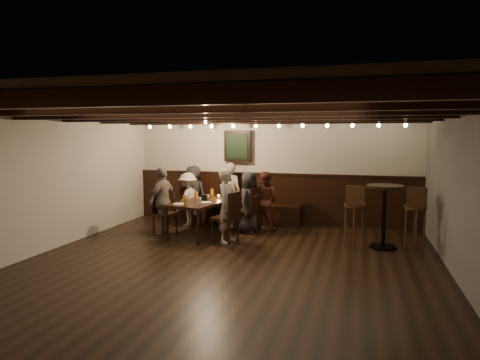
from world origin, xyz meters
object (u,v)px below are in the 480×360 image
(chair_left_far, at_px, (164,221))
(chair_right_far, at_px, (226,227))
(chair_right_near, at_px, (247,219))
(person_bench_left, at_px, (194,193))
(high_top_table, at_px, (384,207))
(bar_stool_left, at_px, (354,225))
(person_bench_right, at_px, (265,200))
(dining_table, at_px, (206,203))
(chair_left_near, at_px, (189,214))
(person_left_far, at_px, (163,201))
(person_right_near, at_px, (249,202))
(bar_stool_right, at_px, (415,228))
(person_right_far, at_px, (227,206))
(person_left_near, at_px, (188,199))
(person_bench_centre, at_px, (231,193))

(chair_left_far, height_order, chair_right_far, chair_right_far)
(chair_right_near, height_order, person_bench_left, person_bench_left)
(chair_right_near, height_order, high_top_table, high_top_table)
(chair_right_near, distance_m, bar_stool_left, 2.26)
(chair_right_far, distance_m, bar_stool_left, 2.32)
(person_bench_left, relative_size, person_bench_right, 1.05)
(dining_table, distance_m, chair_left_near, 0.92)
(person_left_far, xyz_separation_m, person_right_near, (1.65, 0.58, -0.05))
(person_bench_left, height_order, person_right_near, person_bench_left)
(dining_table, xyz_separation_m, bar_stool_right, (3.93, -0.40, -0.20))
(high_top_table, distance_m, bar_stool_right, 0.61)
(person_right_far, bearing_deg, person_bench_right, -6.34)
(chair_right_far, xyz_separation_m, bar_stool_right, (3.32, 0.19, 0.13))
(bar_stool_right, bearing_deg, person_right_near, 171.43)
(chair_right_near, distance_m, high_top_table, 2.73)
(chair_right_far, bearing_deg, person_left_near, 58.52)
(high_top_table, bearing_deg, chair_left_far, -179.25)
(dining_table, relative_size, bar_stool_left, 1.71)
(chair_left_far, relative_size, high_top_table, 0.78)
(dining_table, distance_m, person_right_far, 0.88)
(chair_left_far, xyz_separation_m, person_right_far, (1.44, -0.30, 0.42))
(person_right_far, relative_size, bar_stool_left, 1.21)
(person_left_far, bearing_deg, dining_table, 120.96)
(high_top_table, bearing_deg, bar_stool_right, -17.38)
(person_bench_centre, distance_m, person_right_far, 1.68)
(person_bench_centre, height_order, bar_stool_right, person_bench_centre)
(person_bench_left, bearing_deg, person_bench_centre, -170.54)
(person_right_near, distance_m, bar_stool_right, 3.19)
(dining_table, relative_size, person_right_far, 1.41)
(person_left_far, distance_m, high_top_table, 4.26)
(person_bench_centre, xyz_separation_m, bar_stool_left, (2.72, -1.47, -0.27))
(dining_table, xyz_separation_m, person_bench_right, (1.06, 0.70, -0.01))
(chair_right_far, bearing_deg, bar_stool_left, -74.90)
(chair_left_far, xyz_separation_m, person_bench_centre, (1.01, 1.32, 0.43))
(person_right_near, xyz_separation_m, person_right_far, (-0.18, -0.88, 0.06))
(chair_right_near, relative_size, person_left_near, 0.80)
(dining_table, distance_m, chair_right_far, 0.91)
(chair_left_far, height_order, bar_stool_left, bar_stool_left)
(person_left_far, bearing_deg, person_bench_centre, 153.43)
(chair_left_far, relative_size, person_bench_left, 0.67)
(person_bench_centre, xyz_separation_m, person_bench_right, (0.85, -0.33, -0.08))
(chair_right_near, xyz_separation_m, person_bench_centre, (-0.58, 0.73, 0.41))
(dining_table, distance_m, person_bench_right, 1.27)
(bar_stool_right, bearing_deg, person_left_near, 171.69)
(dining_table, height_order, chair_right_near, chair_right_near)
(person_left_far, xyz_separation_m, bar_stool_right, (4.76, -0.11, -0.25))
(person_bench_centre, height_order, high_top_table, person_bench_centre)
(dining_table, relative_size, chair_left_far, 2.22)
(chair_left_far, distance_m, chair_right_far, 1.44)
(chair_left_near, relative_size, person_right_near, 0.70)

